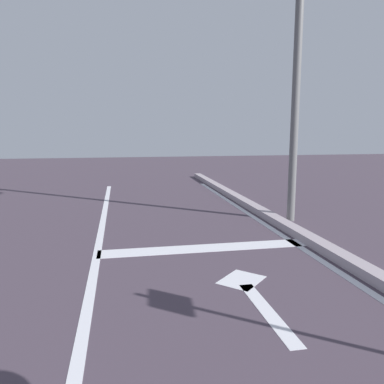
{
  "coord_description": "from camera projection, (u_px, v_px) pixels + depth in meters",
  "views": [
    {
      "loc": [
        0.02,
        3.2,
        1.85
      ],
      "look_at": [
        0.98,
        8.19,
        1.02
      ],
      "focal_mm": 35.16,
      "sensor_mm": 36.0,
      "label": 1
    }
  ],
  "objects": [
    {
      "name": "stop_bar",
      "position": [
        205.0,
        248.0,
        5.98
      ],
      "size": [
        3.34,
        0.4,
        0.01
      ],
      "primitive_type": "cube",
      "color": "silver",
      "rests_on": "ground"
    },
    {
      "name": "lane_line_center",
      "position": [
        76.0,
        370.0,
        2.94
      ],
      "size": [
        0.12,
        20.0,
        0.01
      ],
      "primitive_type": "cube",
      "color": "silver",
      "rests_on": "ground"
    },
    {
      "name": "lane_arrow_stem",
      "position": [
        267.0,
        311.0,
        3.89
      ],
      "size": [
        0.16,
        1.4,
        0.01
      ],
      "primitive_type": "cube",
      "color": "silver",
      "rests_on": "ground"
    },
    {
      "name": "lane_arrow_head",
      "position": [
        241.0,
        280.0,
        4.71
      ],
      "size": [
        0.71,
        0.71,
        0.01
      ],
      "primitive_type": "cube",
      "rotation": [
        0.0,
        0.0,
        0.79
      ],
      "color": "silver",
      "rests_on": "ground"
    },
    {
      "name": "traffic_signal_mast",
      "position": [
        247.0,
        19.0,
        7.01
      ],
      "size": [
        3.77,
        0.34,
        5.49
      ],
      "color": "slate",
      "rests_on": "ground"
    }
  ]
}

